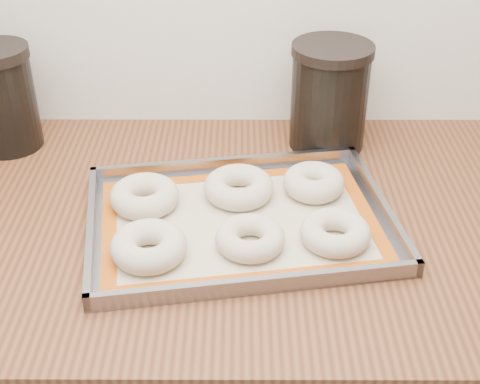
{
  "coord_description": "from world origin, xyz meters",
  "views": [
    {
      "loc": [
        0.23,
        0.81,
        1.5
      ],
      "look_at": [
        0.23,
        1.64,
        0.96
      ],
      "focal_mm": 50.0,
      "sensor_mm": 36.0,
      "label": 1
    }
  ],
  "objects_px": {
    "bagel_front_left": "(149,246)",
    "bagel_back_left": "(144,196)",
    "baking_tray": "(240,221)",
    "bagel_back_right": "(314,182)",
    "bagel_back_mid": "(239,187)",
    "canister_mid": "(2,98)",
    "bagel_front_mid": "(250,238)",
    "bagel_front_right": "(335,233)",
    "canister_right": "(329,96)"
  },
  "relations": [
    {
      "from": "bagel_front_mid",
      "to": "bagel_back_right",
      "type": "distance_m",
      "value": 0.18
    },
    {
      "from": "baking_tray",
      "to": "canister_mid",
      "type": "height_order",
      "value": "canister_mid"
    },
    {
      "from": "bagel_front_left",
      "to": "bagel_front_right",
      "type": "bearing_deg",
      "value": 7.61
    },
    {
      "from": "bagel_front_right",
      "to": "bagel_back_right",
      "type": "height_order",
      "value": "bagel_back_right"
    },
    {
      "from": "bagel_front_mid",
      "to": "bagel_back_right",
      "type": "height_order",
      "value": "bagel_back_right"
    },
    {
      "from": "bagel_back_left",
      "to": "canister_mid",
      "type": "distance_m",
      "value": 0.35
    },
    {
      "from": "bagel_back_mid",
      "to": "bagel_back_right",
      "type": "height_order",
      "value": "bagel_back_right"
    },
    {
      "from": "baking_tray",
      "to": "canister_right",
      "type": "distance_m",
      "value": 0.32
    },
    {
      "from": "bagel_back_right",
      "to": "bagel_front_right",
      "type": "bearing_deg",
      "value": -81.68
    },
    {
      "from": "bagel_front_right",
      "to": "bagel_back_mid",
      "type": "distance_m",
      "value": 0.19
    },
    {
      "from": "bagel_front_mid",
      "to": "bagel_back_mid",
      "type": "xyz_separation_m",
      "value": [
        -0.02,
        0.13,
        0.0
      ]
    },
    {
      "from": "bagel_back_mid",
      "to": "canister_mid",
      "type": "distance_m",
      "value": 0.47
    },
    {
      "from": "bagel_back_left",
      "to": "bagel_back_mid",
      "type": "height_order",
      "value": "same"
    },
    {
      "from": "bagel_front_right",
      "to": "bagel_back_right",
      "type": "bearing_deg",
      "value": 98.32
    },
    {
      "from": "baking_tray",
      "to": "bagel_front_left",
      "type": "xyz_separation_m",
      "value": [
        -0.13,
        -0.09,
        0.02
      ]
    },
    {
      "from": "baking_tray",
      "to": "bagel_back_right",
      "type": "relative_size",
      "value": 5.07
    },
    {
      "from": "bagel_back_mid",
      "to": "bagel_back_right",
      "type": "xyz_separation_m",
      "value": [
        0.12,
        0.01,
        0.0
      ]
    },
    {
      "from": "bagel_back_right",
      "to": "canister_mid",
      "type": "distance_m",
      "value": 0.58
    },
    {
      "from": "canister_mid",
      "to": "canister_right",
      "type": "relative_size",
      "value": 0.98
    },
    {
      "from": "baking_tray",
      "to": "bagel_back_mid",
      "type": "distance_m",
      "value": 0.07
    },
    {
      "from": "bagel_back_left",
      "to": "bagel_back_mid",
      "type": "relative_size",
      "value": 0.97
    },
    {
      "from": "bagel_back_right",
      "to": "bagel_front_left",
      "type": "bearing_deg",
      "value": -145.59
    },
    {
      "from": "bagel_back_mid",
      "to": "bagel_back_right",
      "type": "relative_size",
      "value": 1.13
    },
    {
      "from": "bagel_back_mid",
      "to": "bagel_front_mid",
      "type": "bearing_deg",
      "value": -82.79
    },
    {
      "from": "bagel_back_right",
      "to": "baking_tray",
      "type": "bearing_deg",
      "value": -144.88
    },
    {
      "from": "bagel_front_left",
      "to": "bagel_back_mid",
      "type": "height_order",
      "value": "bagel_front_left"
    },
    {
      "from": "bagel_front_mid",
      "to": "bagel_back_right",
      "type": "bearing_deg",
      "value": 54.57
    },
    {
      "from": "bagel_front_left",
      "to": "canister_mid",
      "type": "xyz_separation_m",
      "value": [
        -0.3,
        0.34,
        0.07
      ]
    },
    {
      "from": "bagel_back_left",
      "to": "baking_tray",
      "type": "bearing_deg",
      "value": -16.2
    },
    {
      "from": "bagel_front_right",
      "to": "canister_right",
      "type": "distance_m",
      "value": 0.32
    },
    {
      "from": "bagel_front_right",
      "to": "bagel_back_mid",
      "type": "height_order",
      "value": "bagel_back_mid"
    },
    {
      "from": "bagel_back_mid",
      "to": "canister_right",
      "type": "xyz_separation_m",
      "value": [
        0.16,
        0.19,
        0.07
      ]
    },
    {
      "from": "bagel_front_right",
      "to": "bagel_back_left",
      "type": "bearing_deg",
      "value": 162.04
    },
    {
      "from": "bagel_front_mid",
      "to": "bagel_front_right",
      "type": "height_order",
      "value": "bagel_front_right"
    },
    {
      "from": "bagel_front_left",
      "to": "bagel_back_mid",
      "type": "distance_m",
      "value": 0.2
    },
    {
      "from": "canister_mid",
      "to": "bagel_back_mid",
      "type": "bearing_deg",
      "value": -23.13
    },
    {
      "from": "bagel_back_right",
      "to": "bagel_back_left",
      "type": "bearing_deg",
      "value": -171.53
    },
    {
      "from": "bagel_back_mid",
      "to": "canister_mid",
      "type": "relative_size",
      "value": 0.59
    },
    {
      "from": "bagel_front_left",
      "to": "bagel_back_left",
      "type": "bearing_deg",
      "value": 99.63
    },
    {
      "from": "baking_tray",
      "to": "bagel_back_left",
      "type": "relative_size",
      "value": 4.61
    },
    {
      "from": "bagel_front_left",
      "to": "canister_right",
      "type": "bearing_deg",
      "value": 50.03
    },
    {
      "from": "bagel_front_right",
      "to": "canister_mid",
      "type": "bearing_deg",
      "value": 151.86
    },
    {
      "from": "baking_tray",
      "to": "canister_right",
      "type": "height_order",
      "value": "canister_right"
    },
    {
      "from": "bagel_front_mid",
      "to": "canister_mid",
      "type": "bearing_deg",
      "value": 144.42
    },
    {
      "from": "bagel_front_left",
      "to": "bagel_back_left",
      "type": "height_order",
      "value": "same"
    },
    {
      "from": "bagel_front_mid",
      "to": "bagel_back_mid",
      "type": "height_order",
      "value": "bagel_back_mid"
    },
    {
      "from": "bagel_front_left",
      "to": "bagel_back_left",
      "type": "xyz_separation_m",
      "value": [
        -0.02,
        0.13,
        -0.0
      ]
    },
    {
      "from": "bagel_back_left",
      "to": "canister_right",
      "type": "xyz_separation_m",
      "value": [
        0.31,
        0.21,
        0.07
      ]
    },
    {
      "from": "bagel_back_left",
      "to": "bagel_front_left",
      "type": "bearing_deg",
      "value": -80.37
    },
    {
      "from": "bagel_back_right",
      "to": "canister_right",
      "type": "distance_m",
      "value": 0.19
    }
  ]
}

